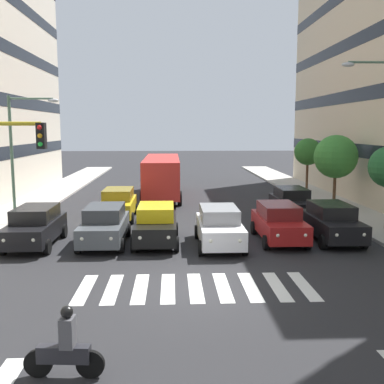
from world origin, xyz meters
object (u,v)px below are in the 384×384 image
(car_0, at_px, (332,222))
(bus_behind_traffic, at_px, (162,173))
(car_5, at_px, (35,226))
(street_tree_3, at_px, (308,152))
(car_row2_0, at_px, (292,202))
(car_1, at_px, (279,222))
(car_4, at_px, (105,225))
(motorcycle_with_rider, at_px, (65,348))
(street_lamp_right, at_px, (20,146))
(car_row2_1, at_px, (118,204))
(car_3, at_px, (156,224))
(car_2, at_px, (219,226))
(street_tree_2, at_px, (336,157))

(car_0, distance_m, bus_behind_traffic, 15.78)
(car_5, bearing_deg, street_tree_3, -137.34)
(car_row2_0, bearing_deg, bus_behind_traffic, -45.73)
(car_1, relative_size, car_4, 1.00)
(motorcycle_with_rider, bearing_deg, car_0, -130.66)
(street_lamp_right, bearing_deg, car_row2_0, -173.87)
(car_1, height_order, motorcycle_with_rider, car_1)
(car_row2_1, bearing_deg, car_3, 112.63)
(car_4, height_order, car_row2_0, same)
(car_row2_0, xyz_separation_m, motorcycle_with_rider, (9.25, 16.76, -0.24))
(car_0, distance_m, car_5, 13.42)
(car_2, distance_m, street_lamp_right, 11.59)
(bus_behind_traffic, xyz_separation_m, street_tree_2, (-11.34, 4.91, 1.48))
(car_5, xyz_separation_m, car_row2_1, (-2.96, -5.85, 0.00))
(car_row2_1, relative_size, street_tree_3, 1.05)
(car_0, height_order, car_1, same)
(street_tree_3, bearing_deg, car_0, 77.29)
(car_0, height_order, bus_behind_traffic, bus_behind_traffic)
(car_2, distance_m, car_row2_0, 8.03)
(car_3, distance_m, car_row2_0, 9.59)
(car_5, relative_size, car_row2_1, 1.00)
(car_0, xyz_separation_m, car_1, (2.46, -0.02, 0.00))
(car_1, height_order, car_row2_0, same)
(car_0, xyz_separation_m, car_5, (13.42, 0.29, 0.00))
(bus_behind_traffic, bearing_deg, street_tree_3, -171.46)
(car_1, relative_size, car_2, 1.00)
(car_0, distance_m, street_lamp_right, 16.18)
(car_1, distance_m, car_3, 5.63)
(motorcycle_with_rider, xyz_separation_m, street_lamp_right, (5.71, -15.16, 3.60))
(car_row2_1, relative_size, street_tree_2, 0.97)
(car_4, height_order, bus_behind_traffic, bus_behind_traffic)
(car_3, bearing_deg, street_lamp_right, -29.41)
(car_row2_0, relative_size, street_lamp_right, 0.66)
(car_2, relative_size, car_row2_1, 1.00)
(car_row2_0, distance_m, car_row2_1, 10.09)
(car_2, height_order, street_tree_3, street_tree_3)
(car_row2_0, bearing_deg, car_1, 69.32)
(car_3, xyz_separation_m, street_lamp_right, (7.23, -4.08, 3.36))
(bus_behind_traffic, bearing_deg, street_lamp_right, 52.84)
(car_0, height_order, street_tree_2, street_tree_2)
(car_5, height_order, car_row2_1, same)
(car_5, height_order, bus_behind_traffic, bus_behind_traffic)
(car_2, distance_m, car_4, 5.13)
(car_1, bearing_deg, street_tree_2, -123.62)
(street_lamp_right, xyz_separation_m, street_tree_3, (-18.76, -11.27, -0.95))
(car_row2_1, bearing_deg, street_lamp_right, 18.09)
(car_4, bearing_deg, bus_behind_traffic, -99.52)
(car_0, bearing_deg, car_4, 1.05)
(car_5, relative_size, bus_behind_traffic, 0.42)
(bus_behind_traffic, xyz_separation_m, street_lamp_right, (7.23, 9.54, 2.39))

